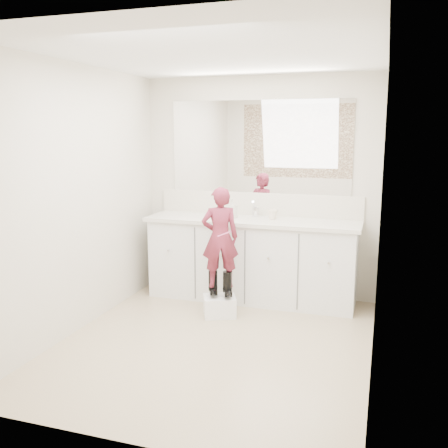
% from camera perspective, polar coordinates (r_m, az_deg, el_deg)
% --- Properties ---
extents(floor, '(3.00, 3.00, 0.00)m').
position_cam_1_polar(floor, '(4.45, -1.01, -13.43)').
color(floor, '#927E60').
rests_on(floor, ground).
extents(ceiling, '(3.00, 3.00, 0.00)m').
position_cam_1_polar(ceiling, '(4.11, -1.13, 18.83)').
color(ceiling, white).
rests_on(ceiling, wall_back).
extents(wall_back, '(2.60, 0.00, 2.60)m').
position_cam_1_polar(wall_back, '(5.54, 3.99, 4.22)').
color(wall_back, beige).
rests_on(wall_back, floor).
extents(wall_front, '(2.60, 0.00, 2.60)m').
position_cam_1_polar(wall_front, '(2.76, -11.24, -2.37)').
color(wall_front, beige).
rests_on(wall_front, floor).
extents(wall_left, '(0.00, 3.00, 3.00)m').
position_cam_1_polar(wall_left, '(4.69, -16.27, 2.68)').
color(wall_left, beige).
rests_on(wall_left, floor).
extents(wall_right, '(0.00, 3.00, 3.00)m').
position_cam_1_polar(wall_right, '(3.89, 17.35, 1.08)').
color(wall_right, beige).
rests_on(wall_right, floor).
extents(vanity_cabinet, '(2.20, 0.55, 0.85)m').
position_cam_1_polar(vanity_cabinet, '(5.42, 3.18, -4.26)').
color(vanity_cabinet, silver).
rests_on(vanity_cabinet, floor).
extents(countertop, '(2.28, 0.58, 0.04)m').
position_cam_1_polar(countertop, '(5.31, 3.19, 0.35)').
color(countertop, beige).
rests_on(countertop, vanity_cabinet).
extents(backsplash, '(2.28, 0.03, 0.25)m').
position_cam_1_polar(backsplash, '(5.55, 3.93, 2.30)').
color(backsplash, beige).
rests_on(backsplash, countertop).
extents(mirror, '(2.00, 0.02, 1.00)m').
position_cam_1_polar(mirror, '(5.50, 4.02, 8.77)').
color(mirror, white).
rests_on(mirror, wall_back).
extents(dot_panel, '(2.00, 0.01, 1.20)m').
position_cam_1_polar(dot_panel, '(2.70, -11.48, 7.01)').
color(dot_panel, '#472819').
rests_on(dot_panel, wall_front).
extents(faucet, '(0.08, 0.08, 0.10)m').
position_cam_1_polar(faucet, '(5.45, 3.64, 1.37)').
color(faucet, silver).
rests_on(faucet, countertop).
extents(cup, '(0.11, 0.11, 0.10)m').
position_cam_1_polar(cup, '(5.31, 5.57, 1.11)').
color(cup, beige).
rests_on(cup, countertop).
extents(soap_bottle, '(0.11, 0.11, 0.21)m').
position_cam_1_polar(soap_bottle, '(5.35, 0.93, 1.79)').
color(soap_bottle, beige).
rests_on(soap_bottle, countertop).
extents(step_stool, '(0.39, 0.36, 0.20)m').
position_cam_1_polar(step_stool, '(5.02, -0.51, -9.36)').
color(step_stool, white).
rests_on(step_stool, floor).
extents(boot_left, '(0.16, 0.20, 0.26)m').
position_cam_1_polar(boot_left, '(4.99, -1.27, -6.73)').
color(boot_left, black).
rests_on(boot_left, step_stool).
extents(boot_right, '(0.16, 0.20, 0.26)m').
position_cam_1_polar(boot_right, '(4.94, 0.39, -6.89)').
color(boot_right, black).
rests_on(boot_right, step_stool).
extents(toddler, '(0.43, 0.36, 0.99)m').
position_cam_1_polar(toddler, '(4.85, -0.45, -1.54)').
color(toddler, '#B63852').
rests_on(toddler, step_stool).
extents(toothbrush, '(0.13, 0.06, 0.06)m').
position_cam_1_polar(toothbrush, '(4.74, 0.05, -1.14)').
color(toothbrush, '#D5528A').
rests_on(toothbrush, toddler).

